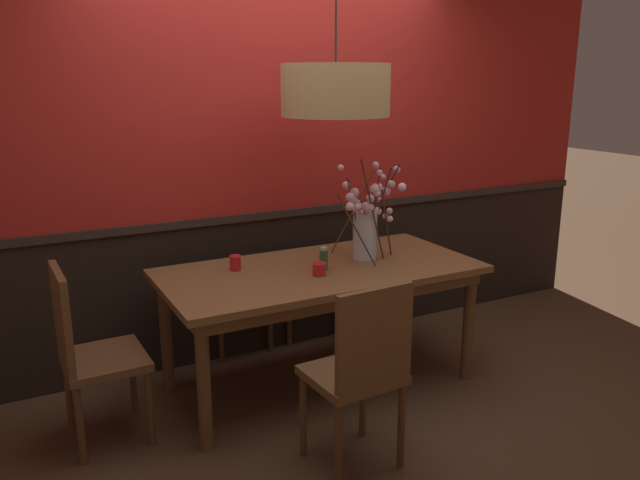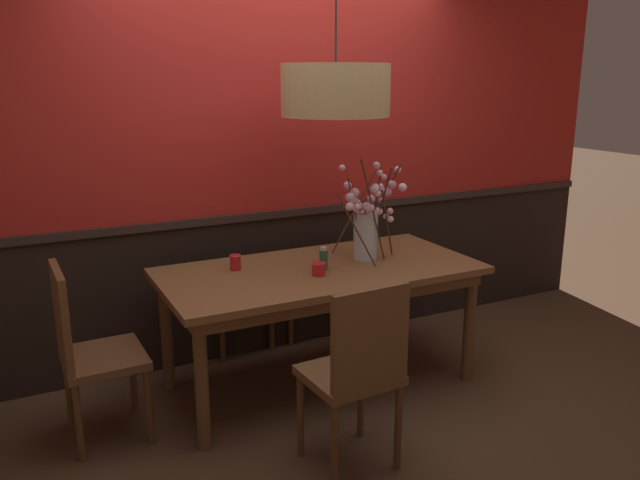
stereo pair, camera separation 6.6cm
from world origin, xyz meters
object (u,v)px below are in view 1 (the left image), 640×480
object	(u,v)px
chair_head_west_end	(88,348)
condiment_bottle	(324,259)
chair_far_side_left	(228,274)
candle_holder_nearer_center	(319,269)
pendant_lamp	(335,90)
chair_far_side_right	(299,262)
candle_holder_nearer_edge	(235,263)
chair_near_side_left	(361,367)
dining_table	(320,281)
vase_with_blossoms	(366,224)

from	to	relation	value
chair_head_west_end	condiment_bottle	bearing A→B (deg)	-1.47
chair_far_side_left	candle_holder_nearer_center	distance (m)	1.04
chair_far_side_left	candle_holder_nearer_center	size ratio (longest dim) A/B	11.32
condiment_bottle	pendant_lamp	size ratio (longest dim) A/B	0.11
chair_head_west_end	candle_holder_nearer_center	distance (m)	1.30
chair_far_side_right	candle_holder_nearer_edge	xyz separation A→B (m)	(-0.74, -0.67, 0.27)
chair_head_west_end	candle_holder_nearer_center	world-z (taller)	chair_head_west_end
candle_holder_nearer_edge	chair_near_side_left	bearing A→B (deg)	-78.25
chair_near_side_left	chair_head_west_end	size ratio (longest dim) A/B	1.01
dining_table	chair_far_side_left	xyz separation A→B (m)	(-0.28, 0.84, -0.16)
dining_table	chair_far_side_right	world-z (taller)	chair_far_side_right
chair_near_side_left	candle_holder_nearer_center	distance (m)	0.80
chair_head_west_end	vase_with_blossoms	distance (m)	1.74
vase_with_blossoms	condiment_bottle	xyz separation A→B (m)	(-0.34, -0.08, -0.15)
candle_holder_nearer_edge	condiment_bottle	world-z (taller)	condiment_bottle
chair_far_side_right	candle_holder_nearer_edge	bearing A→B (deg)	-137.75
dining_table	pendant_lamp	world-z (taller)	pendant_lamp
dining_table	candle_holder_nearer_center	distance (m)	0.19
chair_far_side_right	condiment_bottle	world-z (taller)	chair_far_side_right
chair_head_west_end	candle_holder_nearer_edge	size ratio (longest dim) A/B	10.45
chair_far_side_left	condiment_bottle	world-z (taller)	chair_far_side_left
condiment_bottle	chair_far_side_left	bearing A→B (deg)	107.66
candle_holder_nearer_edge	chair_far_side_left	bearing A→B (deg)	74.80
chair_far_side_left	vase_with_blossoms	bearing A→B (deg)	-52.11
dining_table	chair_far_side_left	bearing A→B (deg)	108.58
chair_far_side_right	vase_with_blossoms	world-z (taller)	vase_with_blossoms
dining_table	candle_holder_nearer_edge	xyz separation A→B (m)	(-0.46, 0.18, 0.13)
chair_near_side_left	pendant_lamp	xyz separation A→B (m)	(0.33, 0.84, 1.24)
chair_far_side_left	condiment_bottle	bearing A→B (deg)	-72.34
chair_far_side_left	chair_head_west_end	distance (m)	1.36
chair_head_west_end	candle_holder_nearer_center	xyz separation A→B (m)	(1.26, -0.12, 0.27)
dining_table	condiment_bottle	world-z (taller)	condiment_bottle
chair_near_side_left	vase_with_blossoms	distance (m)	1.17
chair_far_side_right	pendant_lamp	world-z (taller)	pendant_lamp
candle_holder_nearer_center	vase_with_blossoms	bearing A→B (deg)	22.34
candle_holder_nearer_edge	pendant_lamp	bearing A→B (deg)	-21.26
chair_head_west_end	condiment_bottle	xyz separation A→B (m)	(1.34, -0.03, 0.29)
candle_holder_nearer_center	pendant_lamp	bearing A→B (deg)	33.46
chair_far_side_left	vase_with_blossoms	xyz separation A→B (m)	(0.63, -0.80, 0.46)
vase_with_blossoms	candle_holder_nearer_center	xyz separation A→B (m)	(-0.42, -0.17, -0.18)
chair_far_side_right	chair_head_west_end	bearing A→B (deg)	-151.74
chair_far_side_left	pendant_lamp	distance (m)	1.58
vase_with_blossoms	chair_far_side_left	bearing A→B (deg)	127.89
candle_holder_nearer_edge	pendant_lamp	size ratio (longest dim) A/B	0.07
candle_holder_nearer_center	chair_far_side_right	bearing A→B (deg)	70.30
candle_holder_nearer_edge	pendant_lamp	xyz separation A→B (m)	(0.54, -0.21, 0.98)
chair_head_west_end	pendant_lamp	distance (m)	1.90
dining_table	pendant_lamp	bearing A→B (deg)	-19.37
candle_holder_nearer_center	pendant_lamp	world-z (taller)	pendant_lamp
candle_holder_nearer_edge	condiment_bottle	distance (m)	0.52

